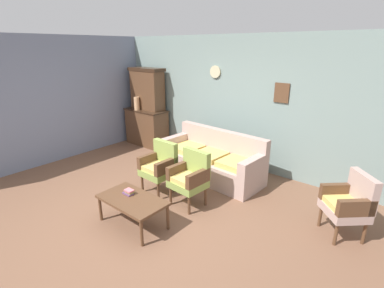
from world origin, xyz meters
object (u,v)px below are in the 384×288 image
(armchair_row_middle, at_px, (160,165))
(armchair_near_cabinet, at_px, (190,176))
(book_stack_on_table, at_px, (129,192))
(coffee_table, at_px, (132,201))
(floral_couch, at_px, (212,161))
(side_cabinet, at_px, (147,127))
(vase_on_cabinet, at_px, (137,103))
(wingback_chair_by_fireplace, at_px, (349,202))

(armchair_row_middle, relative_size, armchair_near_cabinet, 1.00)
(book_stack_on_table, bearing_deg, armchair_row_middle, 107.97)
(armchair_row_middle, relative_size, coffee_table, 0.90)
(floral_couch, height_order, book_stack_on_table, floral_couch)
(side_cabinet, height_order, armchair_row_middle, side_cabinet)
(vase_on_cabinet, xyz_separation_m, book_stack_on_table, (2.56, -2.34, -0.64))
(armchair_near_cabinet, xyz_separation_m, coffee_table, (-0.26, -0.97, -0.12))
(side_cabinet, distance_m, floral_couch, 2.54)
(armchair_row_middle, bearing_deg, floral_couch, 72.23)
(side_cabinet, xyz_separation_m, book_stack_on_table, (2.42, -2.51, -0.01))
(vase_on_cabinet, height_order, armchair_near_cabinet, vase_on_cabinet)
(wingback_chair_by_fireplace, bearing_deg, book_stack_on_table, -147.27)
(floral_couch, distance_m, armchair_near_cabinet, 1.16)
(armchair_near_cabinet, xyz_separation_m, book_stack_on_table, (-0.40, -0.91, -0.05))
(floral_couch, height_order, wingback_chair_by_fireplace, same)
(vase_on_cabinet, distance_m, armchair_row_middle, 2.75)
(vase_on_cabinet, bearing_deg, wingback_chair_by_fireplace, -7.84)
(armchair_row_middle, height_order, wingback_chair_by_fireplace, same)
(side_cabinet, relative_size, floral_couch, 0.55)
(armchair_row_middle, height_order, book_stack_on_table, armchair_row_middle)
(vase_on_cabinet, bearing_deg, armchair_near_cabinet, -25.80)
(armchair_near_cabinet, height_order, book_stack_on_table, armchair_near_cabinet)
(coffee_table, xyz_separation_m, book_stack_on_table, (-0.14, 0.06, 0.08))
(vase_on_cabinet, relative_size, floral_couch, 0.16)
(armchair_row_middle, bearing_deg, book_stack_on_table, -72.03)
(side_cabinet, xyz_separation_m, wingback_chair_by_fireplace, (4.98, -0.88, 0.03))
(armchair_row_middle, bearing_deg, vase_on_cabinet, 147.72)
(side_cabinet, height_order, armchair_near_cabinet, side_cabinet)
(armchair_near_cabinet, relative_size, book_stack_on_table, 5.64)
(floral_couch, xyz_separation_m, armchair_row_middle, (-0.35, -1.09, 0.17))
(armchair_row_middle, xyz_separation_m, armchair_near_cabinet, (0.69, 0.00, 0.00))
(armchair_near_cabinet, distance_m, wingback_chair_by_fireplace, 2.27)
(vase_on_cabinet, xyz_separation_m, armchair_row_middle, (2.27, -1.43, -0.59))
(armchair_row_middle, xyz_separation_m, wingback_chair_by_fireplace, (2.85, 0.73, 0.00))
(coffee_table, bearing_deg, armchair_row_middle, 114.31)
(vase_on_cabinet, relative_size, coffee_table, 0.33)
(wingback_chair_by_fireplace, height_order, coffee_table, wingback_chair_by_fireplace)
(coffee_table, relative_size, book_stack_on_table, 6.27)
(floral_couch, distance_m, book_stack_on_table, 2.01)
(armchair_row_middle, height_order, armchair_near_cabinet, same)
(vase_on_cabinet, xyz_separation_m, armchair_near_cabinet, (2.96, -1.43, -0.59))
(floral_couch, height_order, armchair_row_middle, same)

